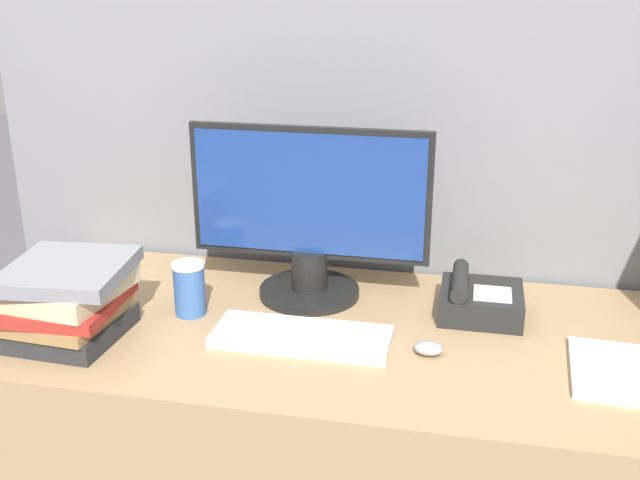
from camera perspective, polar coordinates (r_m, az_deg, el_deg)
name	(u,v)px	position (r m, az deg, el deg)	size (l,w,h in m)	color
cubicle_panel_rear	(366,278)	(2.01, 3.54, -2.89)	(1.99, 0.04, 1.44)	slate
desk	(339,473)	(1.85, 1.43, -17.33)	(1.59, 0.70, 0.76)	#937551
monitor	(309,222)	(1.74, -0.83, 1.35)	(0.56, 0.24, 0.41)	black
keyboard	(302,337)	(1.59, -1.41, -7.37)	(0.38, 0.15, 0.02)	silver
mouse	(429,348)	(1.56, 8.28, -8.16)	(0.06, 0.05, 0.03)	gray
coffee_cup	(189,288)	(1.72, -9.92, -3.66)	(0.07, 0.07, 0.12)	#335999
book_stack	(66,299)	(1.67, -18.78, -4.26)	(0.28, 0.27, 0.17)	#262628
desk_telephone	(479,300)	(1.73, 12.02, -4.49)	(0.18, 0.18, 0.10)	black
paper_pile	(626,373)	(1.58, 22.31, -9.34)	(0.22, 0.24, 0.01)	white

